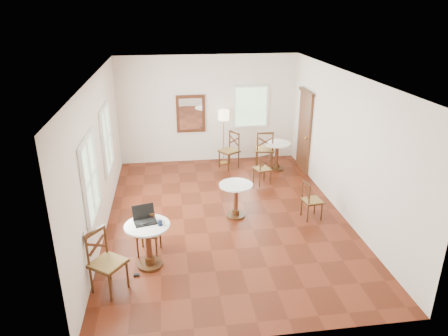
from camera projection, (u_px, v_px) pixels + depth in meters
name	position (u px, v px, depth m)	size (l,w,h in m)	color
ground	(226.00, 216.00, 8.90)	(7.00, 7.00, 0.00)	#5C210F
room_shell	(221.00, 128.00, 8.44)	(5.02, 7.02, 3.01)	white
cafe_table_near	(148.00, 241.00, 7.05)	(0.77, 0.77, 0.81)	#422410
cafe_table_mid	(236.00, 197.00, 8.74)	(0.71, 0.71, 0.75)	#422410
cafe_table_back	(277.00, 153.00, 11.24)	(0.72, 0.72, 0.77)	#422410
chair_near_a	(148.00, 232.00, 7.42)	(0.49, 0.49, 0.90)	#422410
chair_near_b	(106.00, 262.00, 6.44)	(0.67, 0.67, 1.04)	#422410
chair_mid_a	(263.00, 169.00, 10.34)	(0.48, 0.48, 0.82)	#422410
chair_mid_b	(311.00, 200.00, 8.68)	(0.43, 0.43, 0.83)	#422410
chair_back_a	(264.00, 149.00, 11.35)	(0.58, 0.58, 1.08)	#422410
chair_back_b	(230.00, 150.00, 11.36)	(0.64, 0.64, 1.01)	#422410
floor_lamp	(224.00, 119.00, 11.36)	(0.30, 0.30, 1.54)	#BF8C3F
laptop	(145.00, 218.00, 7.03)	(0.44, 0.39, 0.27)	black
mouse	(143.00, 224.00, 6.91)	(0.11, 0.07, 0.04)	black
navy_mug	(160.00, 223.00, 6.90)	(0.11, 0.08, 0.09)	#101936
water_glass	(143.00, 224.00, 6.87)	(0.05, 0.05, 0.09)	white
power_adapter	(136.00, 275.00, 6.95)	(0.09, 0.06, 0.04)	black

